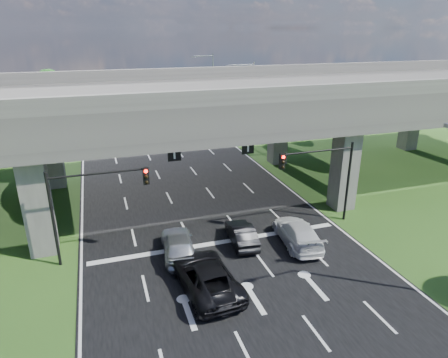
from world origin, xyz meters
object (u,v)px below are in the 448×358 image
signal_left (90,197)px  car_dark (242,234)px  streetlight_beyond (211,82)px  car_white (297,233)px  signal_right (324,170)px  car_silver (178,244)px  streetlight_far (250,99)px  car_trailing (206,276)px

signal_left → car_dark: bearing=-5.8°
streetlight_beyond → car_white: streetlight_beyond is taller
signal_right → car_silver: (-10.77, -1.23, -3.33)m
streetlight_beyond → signal_right: bearing=-93.6°
signal_right → streetlight_beyond: streetlight_beyond is taller
streetlight_far → car_trailing: (-12.31, -25.13, -4.99)m
signal_left → car_silver: signal_left is taller
streetlight_beyond → car_white: 38.84m
car_trailing → car_dark: bearing=-135.8°
signal_left → streetlight_beyond: bearing=63.6°
car_trailing → signal_right: bearing=-157.9°
streetlight_far → car_white: size_ratio=1.90×
car_silver → car_white: bearing=179.3°
streetlight_far → car_white: streetlight_far is taller
car_dark → car_white: bearing=167.3°
signal_right → car_dark: (-6.43, -0.94, -3.48)m
streetlight_far → car_trailing: 28.43m
car_silver → car_dark: bearing=-170.5°
signal_right → car_trailing: signal_right is taller
signal_left → streetlight_far: streetlight_far is taller
signal_left → car_white: signal_left is taller
car_silver → car_white: car_silver is taller
car_dark → car_white: size_ratio=0.78×
car_silver → car_trailing: (0.73, -3.84, 0.00)m
streetlight_far → car_trailing: size_ratio=1.69×
streetlight_far → streetlight_beyond: same height
car_trailing → car_white: bearing=-162.1°
car_dark → car_trailing: 5.48m
streetlight_beyond → car_trailing: size_ratio=1.69×
streetlight_beyond → car_trailing: streetlight_beyond is taller
signal_right → car_dark: signal_right is taller
streetlight_far → car_dark: 23.31m
signal_left → car_trailing: signal_left is taller
streetlight_far → car_white: (-5.18, -22.16, -5.05)m
signal_left → streetlight_far: size_ratio=0.60×
signal_left → car_silver: bearing=-14.2°
signal_right → signal_left: bearing=180.0°
signal_right → car_white: (-2.91, -2.10, -3.39)m
signal_left → car_dark: size_ratio=1.47×
car_silver → car_white: 7.90m
signal_left → car_trailing: 8.27m
streetlight_far → streetlight_beyond: (0.00, 16.00, 0.00)m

